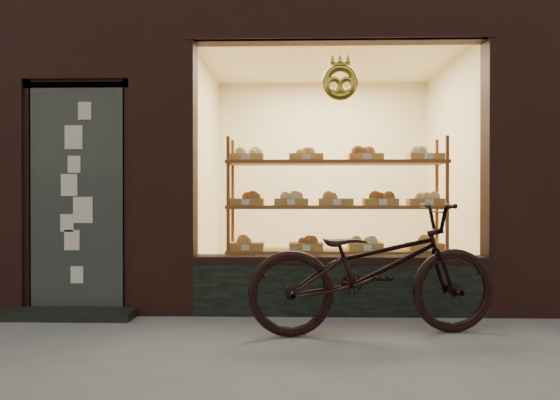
{
  "coord_description": "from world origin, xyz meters",
  "views": [
    {
      "loc": [
        0.03,
        -2.99,
        1.11
      ],
      "look_at": [
        -0.1,
        2.0,
        1.07
      ],
      "focal_mm": 35.0,
      "sensor_mm": 36.0,
      "label": 1
    }
  ],
  "objects": [
    {
      "name": "ground",
      "position": [
        0.0,
        0.0,
        0.0
      ],
      "size": [
        90.0,
        90.0,
        0.0
      ],
      "primitive_type": "plane",
      "color": "slate"
    },
    {
      "name": "display_shelf",
      "position": [
        0.45,
        2.55,
        0.87
      ],
      "size": [
        2.2,
        0.45,
        1.7
      ],
      "color": "brown",
      "rests_on": "ground"
    },
    {
      "name": "bicycle",
      "position": [
        0.66,
        1.4,
        0.53
      ],
      "size": [
        2.09,
        0.97,
        1.06
      ],
      "primitive_type": "imported",
      "rotation": [
        0.0,
        0.0,
        1.71
      ],
      "color": "black",
      "rests_on": "ground"
    }
  ]
}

